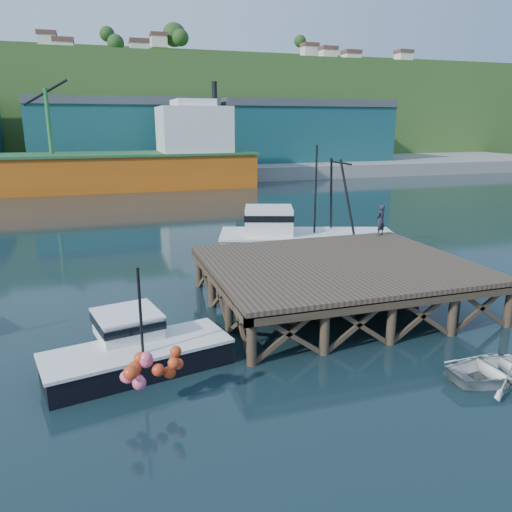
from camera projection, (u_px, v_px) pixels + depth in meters
name	position (u px, v px, depth m)	size (l,w,h in m)	color
ground	(225.00, 317.00, 22.31)	(300.00, 300.00, 0.00)	black
wharf	(339.00, 266.00, 23.25)	(12.00, 10.00, 2.62)	brown
far_quay	(125.00, 167.00, 86.45)	(160.00, 40.00, 2.00)	gray
warehouse_mid	(125.00, 135.00, 80.43)	(28.00, 16.00, 9.00)	#1A4E56
warehouse_right	(297.00, 134.00, 89.27)	(30.00, 16.00, 9.00)	#1A4E56
cargo_ship	(66.00, 164.00, 63.12)	(55.50, 10.00, 13.75)	#CD5C13
hillside	(114.00, 111.00, 111.47)	(220.00, 50.00, 22.00)	#2D511E
boat_black	(135.00, 349.00, 17.52)	(6.73, 5.58, 3.94)	black
trawler	(303.00, 239.00, 30.80)	(11.35, 6.95, 7.16)	#CDAF84
dinghy	(500.00, 369.00, 16.83)	(2.65, 3.71, 0.77)	silver
dockworker	(381.00, 220.00, 28.64)	(0.65, 0.42, 1.77)	#212129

